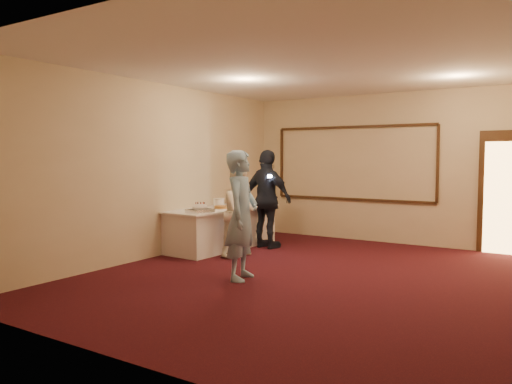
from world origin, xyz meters
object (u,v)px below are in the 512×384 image
Objects in this scene: buffet_table at (222,228)px; man at (242,215)px; plate_stack_a at (219,203)px; plate_stack_b at (241,202)px; pavlova_tray at (200,209)px; guest at (268,199)px; cupcake_stand at (242,196)px; woman at (240,212)px; tart at (221,207)px.

man is at bearing -47.12° from buffet_table.
plate_stack_a reaches higher than plate_stack_b.
pavlova_tray is 1.75m from man.
plate_stack_a is at bearing 30.64° from man.
cupcake_stand is at bearing -14.34° from guest.
woman is (0.61, -0.94, -0.08)m from plate_stack_b.
cupcake_stand is (-0.12, 0.85, 0.55)m from buffet_table.
woman is at bearing 21.33° from man.
plate_stack_b is at bearing 20.58° from man.
tart is at bearing -91.03° from plate_stack_b.
tart reaches higher than buffet_table.
buffet_table is 5.07× the size of pavlova_tray.
plate_stack_a is (-0.23, 0.84, 0.02)m from pavlova_tray.
pavlova_tray is 2.38× the size of plate_stack_b.
buffet_table is at bearing 29.23° from man.
guest reaches higher than cupcake_stand.
pavlova_tray is 1.63× the size of tart.
plate_stack_a reaches higher than tart.
man is at bearing -45.71° from plate_stack_a.
tart is at bearing -55.25° from buffet_table.
guest is (0.57, 0.04, 0.08)m from plate_stack_b.
man is 0.98× the size of guest.
pavlova_tray is 1.78m from cupcake_stand.
man is at bearing -55.77° from plate_stack_b.
guest is at bearing 9.10° from man.
woman is at bearing -29.49° from plate_stack_a.
tart is 0.91m from guest.
plate_stack_b reaches higher than buffet_table.
pavlova_tray reaches higher than buffet_table.
woman is at bearing 33.93° from pavlova_tray.
buffet_table is 1.63× the size of woman.
cupcake_stand is 2.22× the size of plate_stack_a.
pavlova_tray is 0.87m from plate_stack_a.
woman is at bearing -25.42° from tart.
buffet_table is 0.66m from plate_stack_b.
cupcake_stand is 1.10m from tart.
buffet_table is at bearing -82.10° from cupcake_stand.
woman reaches higher than cupcake_stand.
man is at bearing -133.23° from woman.
man is (1.68, -1.81, 0.52)m from buffet_table.
pavlova_tray is 1.47m from guest.
buffet_table is at bearing 43.15° from guest.
plate_stack_a is 0.12× the size of man.
guest is (0.84, -0.38, -0.01)m from cupcake_stand.
tart is at bearing 30.15° from man.
man reaches higher than buffet_table.
tart is 0.20× the size of woman.
man reaches higher than tart.
tart is 0.16× the size of guest.
tart is at bearing -41.20° from plate_stack_a.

